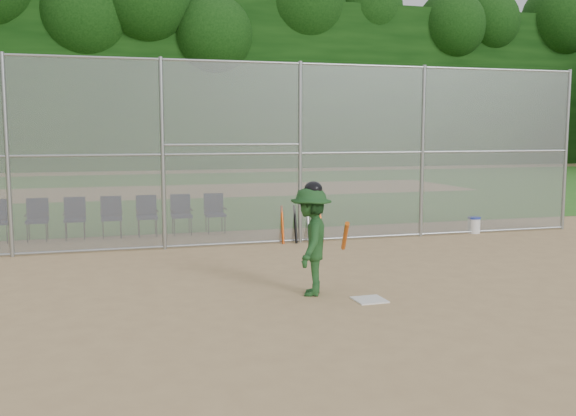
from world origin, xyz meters
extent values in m
plane|color=tan|center=(0.00, 0.00, 0.00)|extent=(100.00, 100.00, 0.00)
plane|color=#2E6D20|center=(0.00, 18.00, 0.01)|extent=(100.00, 100.00, 0.00)
plane|color=tan|center=(0.00, 18.00, 0.01)|extent=(24.00, 24.00, 0.00)
cube|color=gray|center=(0.00, 5.00, 2.00)|extent=(16.00, 0.02, 4.00)
cylinder|color=#9EA3A8|center=(8.00, 5.00, 2.00)|extent=(0.09, 0.09, 4.00)
cylinder|color=#9EA3A8|center=(0.00, 5.00, 3.95)|extent=(16.00, 0.05, 0.05)
cube|color=black|center=(0.00, 35.00, 5.50)|extent=(80.00, 5.00, 11.00)
cube|color=white|center=(0.52, -0.05, 0.01)|extent=(0.46, 0.46, 0.02)
imported|color=#1D4A20|center=(-0.20, 0.53, 0.83)|extent=(1.00, 1.23, 1.66)
ellipsoid|color=black|center=(-0.20, 0.53, 1.63)|extent=(0.27, 0.30, 0.23)
cylinder|color=orange|center=(0.20, 0.13, 0.95)|extent=(0.27, 0.73, 0.53)
cylinder|color=white|center=(5.48, 5.06, 0.18)|extent=(0.30, 0.30, 0.35)
cylinder|color=#2638A7|center=(5.48, 5.06, 0.38)|extent=(0.32, 0.32, 0.05)
cylinder|color=#D84C14|center=(0.58, 4.97, 0.42)|extent=(0.06, 0.22, 0.85)
cylinder|color=black|center=(0.88, 4.97, 0.42)|extent=(0.06, 0.25, 0.84)
cylinder|color=#B2B2B7|center=(1.18, 4.97, 0.42)|extent=(0.06, 0.28, 0.84)
cylinder|color=#D84C14|center=(1.48, 4.97, 0.41)|extent=(0.06, 0.31, 0.83)
camera|label=1|loc=(-3.20, -8.59, 2.49)|focal=40.00mm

